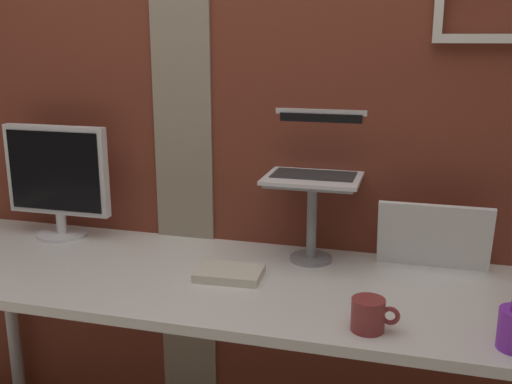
# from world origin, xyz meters

# --- Properties ---
(brick_wall_back) EXTENTS (3.45, 0.16, 2.37)m
(brick_wall_back) POSITION_xyz_m (-0.00, 0.42, 1.19)
(brick_wall_back) COLOR brown
(brick_wall_back) RESTS_ON ground_plane
(desk) EXTENTS (2.30, 0.66, 0.77)m
(desk) POSITION_xyz_m (0.14, 0.03, 0.71)
(desk) COLOR white
(desk) RESTS_ON ground_plane
(monitor) EXTENTS (0.40, 0.18, 0.41)m
(monitor) POSITION_xyz_m (-0.64, 0.24, 1.00)
(monitor) COLOR white
(monitor) RESTS_ON desk
(laptop_stand) EXTENTS (0.28, 0.22, 0.27)m
(laptop_stand) POSITION_xyz_m (0.29, 0.24, 0.96)
(laptop_stand) COLOR gray
(laptop_stand) RESTS_ON desk
(laptop) EXTENTS (0.30, 0.28, 0.21)m
(laptop) POSITION_xyz_m (0.29, 0.31, 1.10)
(laptop) COLOR white
(laptop) RESTS_ON laptop_stand
(whiteboard_panel) EXTENTS (0.35, 0.07, 0.22)m
(whiteboard_panel) POSITION_xyz_m (0.68, 0.27, 0.88)
(whiteboard_panel) COLOR white
(whiteboard_panel) RESTS_ON desk
(coffee_mug) EXTENTS (0.12, 0.09, 0.08)m
(coffee_mug) POSITION_xyz_m (0.52, -0.20, 0.82)
(coffee_mug) COLOR maroon
(coffee_mug) RESTS_ON desk
(paper_clutter_stack) EXTENTS (0.21, 0.15, 0.03)m
(paper_clutter_stack) POSITION_xyz_m (0.08, 0.03, 0.79)
(paper_clutter_stack) COLOR silver
(paper_clutter_stack) RESTS_ON desk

